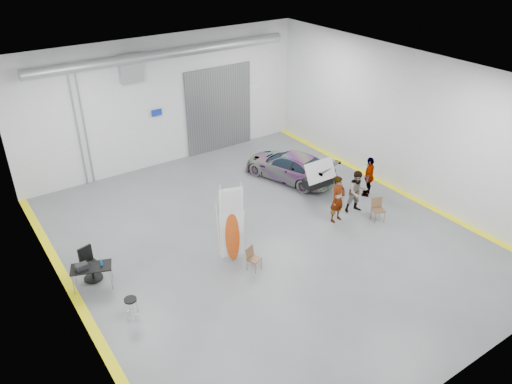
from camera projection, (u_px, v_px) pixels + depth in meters
ground at (265, 237)px, 18.55m from camera, size 16.00×16.00×0.00m
room_shell at (237, 115)px, 18.29m from camera, size 14.02×16.18×6.01m
sedan_car at (290, 166)px, 22.40m from camera, size 2.98×4.68×1.26m
person_a at (338, 199)px, 19.12m from camera, size 0.75×0.55×1.91m
person_b at (357, 192)px, 19.77m from camera, size 1.03×0.90×1.78m
person_c at (369, 176)px, 20.94m from camera, size 1.08×0.92×1.76m
surfboard_display at (234, 229)px, 16.84m from camera, size 0.80×0.41×2.94m
folding_chair_near at (254, 263)px, 16.72m from camera, size 0.51×0.54×0.84m
folding_chair_far at (378, 214)px, 19.42m from camera, size 0.56×0.59×0.92m
shop_stool at (132, 309)px, 14.59m from camera, size 0.39×0.39×0.77m
work_table at (89, 268)px, 15.66m from camera, size 1.39×1.03×1.02m
office_chair at (91, 265)px, 16.22m from camera, size 0.61×0.64×1.15m
trunk_lid at (319, 168)px, 20.70m from camera, size 1.47×0.89×0.04m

